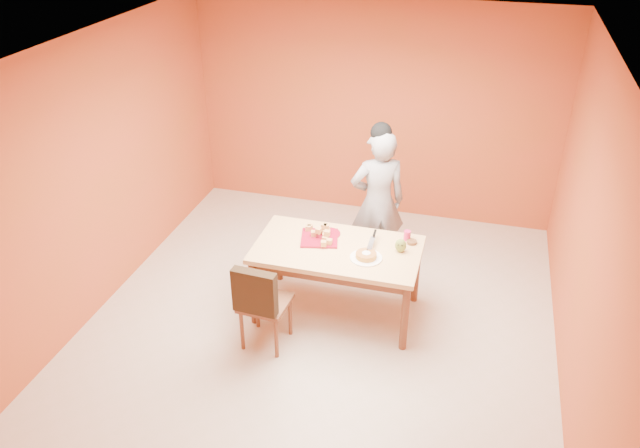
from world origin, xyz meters
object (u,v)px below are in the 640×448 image
(dining_table, at_px, (337,256))
(pastry_platter, at_px, (320,238))
(dining_chair, at_px, (264,302))
(person, at_px, (378,202))
(checker_tin, at_px, (412,242))
(red_dinner_plate, at_px, (329,234))
(egg_ornament, at_px, (401,245))
(magenta_glass, at_px, (407,235))
(sponge_cake, at_px, (366,255))

(dining_table, relative_size, pastry_platter, 4.47)
(dining_chair, xyz_separation_m, person, (0.74, 1.56, 0.34))
(checker_tin, bearing_deg, red_dinner_plate, -176.97)
(person, bearing_deg, egg_ornament, 91.21)
(dining_table, relative_size, magenta_glass, 16.26)
(red_dinner_plate, height_order, sponge_cake, sponge_cake)
(person, xyz_separation_m, sponge_cake, (0.09, -1.02, -0.03))
(magenta_glass, bearing_deg, egg_ornament, -97.12)
(dining_table, distance_m, magenta_glass, 0.72)
(checker_tin, bearing_deg, pastry_platter, -169.89)
(egg_ornament, distance_m, magenta_glass, 0.24)
(person, bearing_deg, checker_tin, 102.27)
(red_dinner_plate, height_order, magenta_glass, magenta_glass)
(egg_ornament, relative_size, magenta_glass, 1.39)
(person, distance_m, egg_ornament, 0.90)
(dining_chair, distance_m, person, 1.76)
(dining_chair, height_order, egg_ornament, dining_chair)
(dining_chair, relative_size, sponge_cake, 4.73)
(egg_ornament, distance_m, checker_tin, 0.20)
(red_dinner_plate, relative_size, checker_tin, 2.29)
(dining_chair, bearing_deg, person, 68.28)
(dining_chair, distance_m, red_dinner_plate, 1.00)
(dining_table, bearing_deg, magenta_glass, 27.32)
(dining_table, height_order, person, person)
(red_dinner_plate, height_order, checker_tin, checker_tin)
(person, relative_size, pastry_platter, 4.61)
(person, height_order, checker_tin, person)
(dining_table, xyz_separation_m, pastry_platter, (-0.21, 0.11, 0.10))
(pastry_platter, relative_size, magenta_glass, 3.63)
(person, bearing_deg, magenta_glass, 101.35)
(egg_ornament, relative_size, checker_tin, 1.37)
(pastry_platter, distance_m, egg_ornament, 0.81)
(sponge_cake, relative_size, magenta_glass, 2.00)
(red_dinner_plate, xyz_separation_m, sponge_cake, (0.45, -0.34, 0.03))
(dining_table, height_order, dining_chair, dining_chair)
(dining_chair, height_order, sponge_cake, dining_chair)
(red_dinner_plate, bearing_deg, dining_chair, -113.37)
(dining_chair, height_order, magenta_glass, dining_chair)
(pastry_platter, height_order, sponge_cake, sponge_cake)
(egg_ornament, bearing_deg, dining_table, -154.80)
(dining_table, bearing_deg, person, 76.34)
(dining_chair, bearing_deg, pastry_platter, 71.42)
(checker_tin, bearing_deg, egg_ornament, -115.29)
(sponge_cake, bearing_deg, person, 94.84)
(dining_chair, xyz_separation_m, magenta_glass, (1.15, 0.98, 0.33))
(dining_chair, height_order, red_dinner_plate, dining_chair)
(dining_chair, height_order, pastry_platter, dining_chair)
(dining_chair, xyz_separation_m, checker_tin, (1.20, 0.92, 0.29))
(dining_table, distance_m, person, 0.94)
(pastry_platter, relative_size, checker_tin, 3.59)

